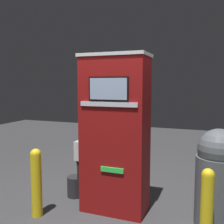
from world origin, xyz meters
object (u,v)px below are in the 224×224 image
squeegee_bucket (76,186)px  safety_bollard_far (207,204)px  safety_bollard (36,181)px  trash_bin (218,177)px  gas_pump (115,134)px

squeegee_bucket → safety_bollard_far: bearing=-16.6°
safety_bollard → trash_bin: trash_bin is taller
trash_bin → squeegee_bucket: bearing=176.9°
gas_pump → squeegee_bucket: bearing=165.6°
safety_bollard → safety_bollard_far: bearing=4.1°
safety_bollard → safety_bollard_far: 2.02m
safety_bollard → squeegee_bucket: 0.78m
gas_pump → safety_bollard_far: size_ratio=2.52×
safety_bollard_far → squeegee_bucket: 1.94m
safety_bollard → safety_bollard_far: safety_bollard is taller
gas_pump → squeegee_bucket: size_ratio=3.07×
gas_pump → safety_bollard_far: gas_pump is taller
gas_pump → safety_bollard_far: bearing=-18.0°
safety_bollard → squeegee_bucket: safety_bollard is taller
safety_bollard_far → safety_bollard: bearing=-175.9°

